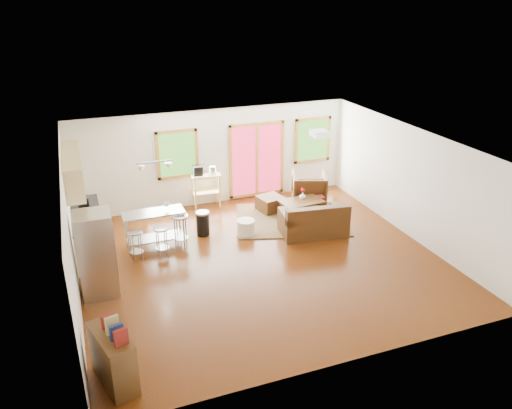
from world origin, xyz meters
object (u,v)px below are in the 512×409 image
object	(u,v)px
rug	(291,219)
armchair	(309,187)
ottoman	(270,204)
refrigerator	(97,254)
loveseat	(314,222)
kitchen_cart	(205,179)
island	(154,223)
coffee_table	(301,203)

from	to	relation	value
rug	armchair	world-z (taller)	armchair
ottoman	refrigerator	world-z (taller)	refrigerator
loveseat	rug	bearing A→B (deg)	107.11
loveseat	kitchen_cart	xyz separation A→B (m)	(-1.98, 2.54, 0.48)
rug	loveseat	distance (m)	1.00
loveseat	ottoman	distance (m)	1.72
armchair	kitchen_cart	world-z (taller)	kitchen_cart
ottoman	island	distance (m)	3.38
rug	armchair	xyz separation A→B (m)	(0.91, 0.88, 0.45)
ottoman	kitchen_cart	bearing A→B (deg)	150.12
island	ottoman	bearing A→B (deg)	16.65
island	kitchen_cart	xyz separation A→B (m)	(1.68, 1.84, 0.21)
rug	loveseat	world-z (taller)	loveseat
rug	coffee_table	xyz separation A→B (m)	(0.33, 0.12, 0.36)
rug	island	world-z (taller)	island
kitchen_cart	island	bearing A→B (deg)	-132.27
ottoman	coffee_table	bearing A→B (deg)	-43.94
rug	coffee_table	bearing A→B (deg)	20.31
rug	refrigerator	world-z (taller)	refrigerator
island	kitchen_cart	distance (m)	2.50
loveseat	kitchen_cart	world-z (taller)	kitchen_cart
loveseat	island	distance (m)	3.73
coffee_table	ottoman	xyz separation A→B (m)	(-0.62, 0.60, -0.17)
loveseat	armchair	distance (m)	1.97
refrigerator	island	size ratio (longest dim) A/B	1.23
armchair	ottoman	world-z (taller)	armchair
rug	loveseat	xyz separation A→B (m)	(0.16, -0.94, 0.31)
armchair	kitchen_cart	bearing A→B (deg)	5.84
refrigerator	kitchen_cart	distance (m)	4.51
coffee_table	refrigerator	world-z (taller)	refrigerator
ottoman	kitchen_cart	world-z (taller)	kitchen_cart
ottoman	island	size ratio (longest dim) A/B	0.44
loveseat	refrigerator	world-z (taller)	refrigerator
loveseat	ottoman	bearing A→B (deg)	112.70
armchair	coffee_table	bearing A→B (deg)	73.20
rug	armchair	size ratio (longest dim) A/B	2.95
rug	refrigerator	distance (m)	5.20
armchair	island	world-z (taller)	armchair
armchair	refrigerator	bearing A→B (deg)	45.51
coffee_table	refrigerator	xyz separation A→B (m)	(-5.15, -1.89, 0.47)
refrigerator	island	world-z (taller)	refrigerator
coffee_table	kitchen_cart	xyz separation A→B (m)	(-2.16, 1.48, 0.43)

